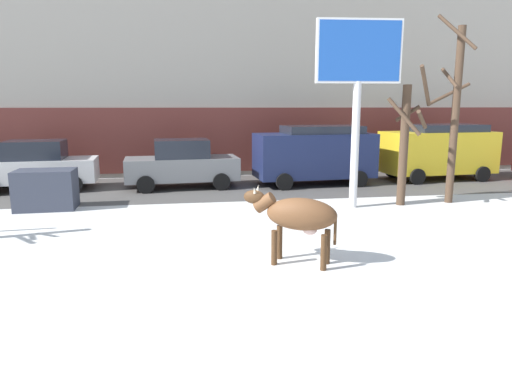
% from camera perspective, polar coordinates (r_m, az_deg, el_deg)
% --- Properties ---
extents(ground_plane, '(120.00, 120.00, 0.00)m').
position_cam_1_polar(ground_plane, '(9.10, -1.82, -9.17)').
color(ground_plane, white).
extents(road_strip, '(60.00, 5.60, 0.01)m').
position_cam_1_polar(road_strip, '(17.64, -5.34, 0.61)').
color(road_strip, '#514F4C').
rests_on(road_strip, ground).
extents(building_facade, '(44.00, 6.10, 13.00)m').
position_cam_1_polar(building_facade, '(23.55, -6.59, 18.97)').
color(building_facade, gray).
rests_on(building_facade, ground).
extents(cow_brown, '(1.87, 1.24, 1.54)m').
position_cam_1_polar(cow_brown, '(8.96, 5.25, -2.91)').
color(cow_brown, brown).
rests_on(cow_brown, ground).
extents(billboard, '(2.53, 0.42, 5.56)m').
position_cam_1_polar(billboard, '(14.16, 12.68, 15.43)').
color(billboard, silver).
rests_on(billboard, ground).
extents(car_white_sedan, '(4.31, 2.21, 1.84)m').
position_cam_1_polar(car_white_sedan, '(18.67, -25.71, 2.96)').
color(car_white_sedan, white).
rests_on(car_white_sedan, ground).
extents(car_grey_sedan, '(4.31, 2.21, 1.84)m').
position_cam_1_polar(car_grey_sedan, '(17.57, -9.23, 3.46)').
color(car_grey_sedan, slate).
rests_on(car_grey_sedan, ground).
extents(car_navy_van, '(4.72, 2.37, 2.32)m').
position_cam_1_polar(car_navy_van, '(18.16, 7.36, 4.81)').
color(car_navy_van, '#19234C').
rests_on(car_navy_van, ground).
extents(car_yellow_van, '(4.72, 2.37, 2.32)m').
position_cam_1_polar(car_yellow_van, '(20.73, 21.81, 4.86)').
color(car_yellow_van, gold).
rests_on(car_yellow_van, ground).
extents(pedestrian_near_billboard, '(0.36, 0.24, 1.73)m').
position_cam_1_polar(pedestrian_near_billboard, '(20.78, 6.36, 4.57)').
color(pedestrian_near_billboard, '#282833').
rests_on(pedestrian_near_billboard, ground).
extents(pedestrian_by_cars, '(0.36, 0.24, 1.73)m').
position_cam_1_polar(pedestrian_by_cars, '(20.06, -7.49, 4.33)').
color(pedestrian_by_cars, '#282833').
rests_on(pedestrian_by_cars, ground).
extents(pedestrian_far_left, '(0.36, 0.24, 1.73)m').
position_cam_1_polar(pedestrian_far_left, '(22.64, 18.89, 4.57)').
color(pedestrian_far_left, '#282833').
rests_on(pedestrian_far_left, ground).
extents(bare_tree_left_lot, '(1.55, 1.37, 4.26)m').
position_cam_1_polar(bare_tree_left_lot, '(14.88, 18.25, 6.41)').
color(bare_tree_left_lot, '#4C3828').
rests_on(bare_tree_left_lot, ground).
extents(bare_tree_far_back, '(1.63, 1.65, 5.79)m').
position_cam_1_polar(bare_tree_far_back, '(15.80, 23.57, 9.28)').
color(bare_tree_far_back, '#4C3828').
rests_on(bare_tree_far_back, ground).
extents(dumpster, '(1.74, 1.16, 1.20)m').
position_cam_1_polar(dumpster, '(15.18, -24.74, 0.28)').
color(dumpster, '#383D4C').
rests_on(dumpster, ground).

